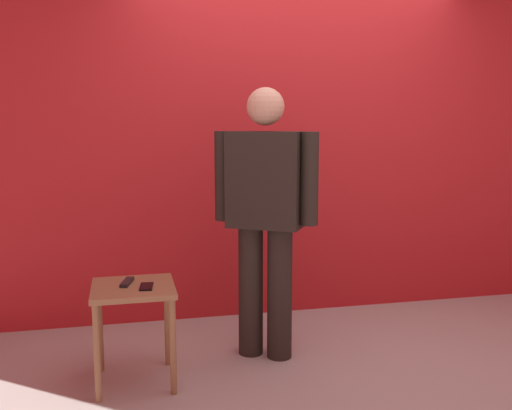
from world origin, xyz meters
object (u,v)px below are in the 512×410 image
cell_phone (146,287)px  standing_person (265,209)px  side_table (134,303)px  tv_remote (127,282)px

cell_phone → standing_person: bearing=25.6°
side_table → tv_remote: (-0.03, 0.05, 0.11)m
cell_phone → tv_remote: size_ratio=0.85×
standing_person → cell_phone: 0.87m
standing_person → tv_remote: bearing=-169.2°
side_table → cell_phone: cell_phone is taller
side_table → cell_phone: bearing=-34.4°
standing_person → side_table: 0.97m
standing_person → tv_remote: (-0.85, -0.16, -0.37)m
cell_phone → tv_remote: bearing=143.7°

